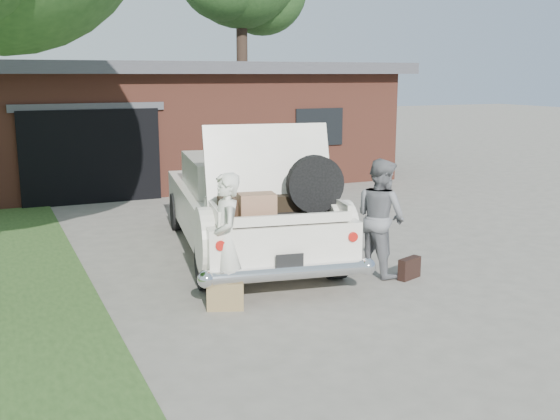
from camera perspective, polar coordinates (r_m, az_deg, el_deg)
name	(u,v)px	position (r m, az deg, el deg)	size (l,w,h in m)	color
ground	(298,296)	(9.08, 1.58, -7.52)	(90.00, 90.00, 0.00)	gray
house	(158,120)	(19.79, -10.55, 7.72)	(12.80, 7.80, 3.30)	brown
sedan	(246,204)	(11.13, -2.98, 0.52)	(3.07, 5.92, 2.29)	white
woman_left	(226,240)	(8.51, -4.72, -2.66)	(0.64, 0.42, 1.77)	silver
woman_right	(381,217)	(9.96, 8.75, -0.61)	(0.86, 0.67, 1.77)	slate
suitcase_left	(225,296)	(8.55, -4.79, -7.50)	(0.47, 0.15, 0.37)	olive
suitcase_right	(409,268)	(9.97, 11.20, -5.00)	(0.41, 0.13, 0.32)	black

